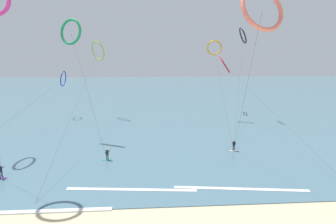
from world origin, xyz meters
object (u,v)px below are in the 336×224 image
(kite_lime, at_px, (98,51))
(kite_cobalt, at_px, (63,79))
(surfer_ivory, at_px, (234,146))
(kite_charcoal, at_px, (243,36))
(kite_crimson, at_px, (225,65))
(kite_emerald, at_px, (71,32))
(kite_amber, at_px, (214,48))
(surfer_violet, at_px, (1,172))
(kite_coral, at_px, (262,9))
(surfer_teal, at_px, (107,155))

(kite_lime, relative_size, kite_cobalt, 0.99)
(surfer_ivory, height_order, kite_charcoal, kite_charcoal)
(kite_cobalt, xyz_separation_m, kite_crimson, (41.10, 4.11, 3.25))
(kite_emerald, relative_size, kite_amber, 0.86)
(kite_lime, distance_m, kite_cobalt, 10.90)
(surfer_ivory, distance_m, kite_cobalt, 44.48)
(surfer_ivory, height_order, kite_emerald, kite_emerald)
(surfer_violet, height_order, kite_cobalt, kite_cobalt)
(kite_charcoal, bearing_deg, kite_emerald, 118.45)
(kite_charcoal, relative_size, kite_emerald, 1.23)
(surfer_ivory, bearing_deg, kite_emerald, -45.63)
(kite_coral, relative_size, kite_crimson, 0.44)
(surfer_teal, height_order, surfer_violet, same)
(kite_coral, bearing_deg, kite_amber, 68.13)
(surfer_ivory, distance_m, kite_emerald, 33.20)
(kite_lime, relative_size, kite_coral, 2.10)
(surfer_violet, bearing_deg, kite_coral, -71.23)
(kite_coral, distance_m, kite_charcoal, 37.01)
(kite_coral, distance_m, kite_crimson, 44.51)
(surfer_ivory, bearing_deg, surfer_violet, -11.41)
(kite_charcoal, distance_m, kite_emerald, 37.70)
(kite_crimson, bearing_deg, kite_charcoal, -152.58)
(kite_cobalt, relative_size, kite_amber, 1.82)
(kite_lime, height_order, kite_coral, kite_coral)
(surfer_violet, height_order, kite_charcoal, kite_charcoal)
(surfer_teal, xyz_separation_m, kite_cobalt, (-15.21, 29.91, 8.62))
(kite_charcoal, bearing_deg, kite_coral, 170.04)
(surfer_violet, xyz_separation_m, kite_cobalt, (-3.59, 34.80, 8.62))
(surfer_teal, relative_size, kite_amber, 0.07)
(surfer_teal, relative_size, kite_crimson, 0.04)
(kite_crimson, bearing_deg, surfer_teal, 157.48)
(kite_crimson, bearing_deg, kite_lime, 110.94)
(surfer_teal, distance_m, kite_charcoal, 42.41)
(kite_crimson, distance_m, kite_amber, 10.18)
(surfer_ivory, bearing_deg, kite_cobalt, -63.96)
(kite_cobalt, bearing_deg, surfer_ivory, 51.65)
(kite_lime, xyz_separation_m, kite_emerald, (-0.83, -18.10, 2.53))
(surfer_teal, relative_size, kite_charcoal, 0.07)
(surfer_teal, height_order, kite_lime, kite_lime)
(surfer_violet, relative_size, kite_cobalt, 0.04)
(surfer_ivory, height_order, kite_crimson, kite_crimson)
(kite_cobalt, bearing_deg, kite_coral, 39.69)
(kite_coral, distance_m, kite_cobalt, 51.40)
(kite_crimson, relative_size, kite_amber, 1.97)
(surfer_violet, relative_size, kite_amber, 0.07)
(kite_coral, relative_size, kite_charcoal, 0.81)
(surfer_violet, height_order, kite_emerald, kite_emerald)
(kite_cobalt, distance_m, kite_crimson, 41.43)
(kite_coral, relative_size, kite_amber, 0.86)
(surfer_teal, xyz_separation_m, kite_lime, (-6.60, 30.50, 15.27))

